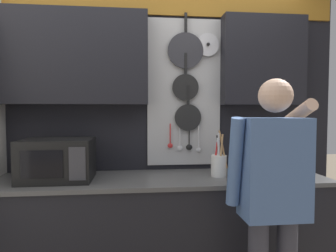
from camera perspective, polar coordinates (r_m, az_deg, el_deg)
name	(u,v)px	position (r m, az deg, el deg)	size (l,w,h in m)	color
base_cabinet_counter	(163,239)	(2.42, -1.04, -20.70)	(2.45, 0.62, 0.94)	black
back_wall_unit	(157,102)	(2.49, -2.17, 4.50)	(3.02, 0.20, 2.42)	black
microwave	(58,160)	(2.29, -20.28, -6.04)	(0.49, 0.37, 0.30)	black
knife_block	(243,164)	(2.37, 14.03, -7.08)	(0.13, 0.16, 0.25)	brown
utensil_crock	(219,164)	(2.31, 9.67, -7.17)	(0.12, 0.12, 0.35)	white
person	(273,190)	(1.93, 19.35, -11.39)	(0.54, 0.62, 1.62)	#383842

